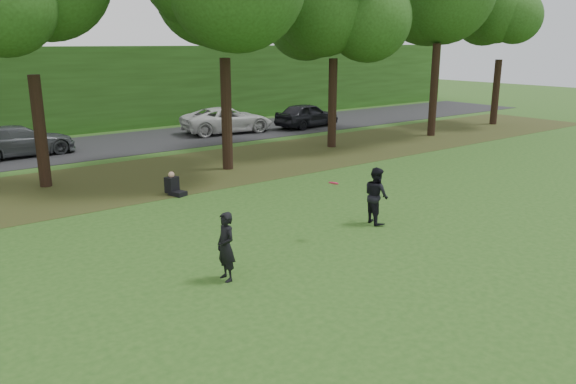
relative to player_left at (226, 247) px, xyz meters
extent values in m
plane|color=#254C18|center=(2.12, -2.42, -0.80)|extent=(120.00, 120.00, 0.00)
cube|color=#423217|center=(2.12, 10.58, -0.79)|extent=(60.00, 7.00, 0.01)
cube|color=black|center=(2.12, 18.58, -0.79)|extent=(70.00, 7.00, 0.02)
cube|color=#214513|center=(2.12, 24.58, 1.70)|extent=(70.00, 3.00, 5.00)
imported|color=black|center=(0.00, 0.00, 0.00)|extent=(0.42, 0.60, 1.60)
imported|color=black|center=(5.72, 0.86, 0.05)|extent=(0.82, 0.96, 1.70)
imported|color=#46494E|center=(-0.23, 18.20, -0.06)|extent=(5.09, 2.27, 1.45)
imported|color=silver|center=(11.30, 18.31, -0.03)|extent=(5.69, 3.17, 1.51)
imported|color=black|center=(16.47, 17.16, -0.02)|extent=(4.67, 2.33, 1.53)
cylinder|color=#F81457|center=(3.76, 0.59, 0.78)|extent=(0.32, 0.34, 0.18)
cube|color=black|center=(2.44, 7.26, -0.72)|extent=(0.55, 0.66, 0.16)
cube|color=black|center=(2.36, 7.53, -0.44)|extent=(0.50, 0.45, 0.56)
sphere|color=tan|center=(2.36, 7.53, -0.08)|extent=(0.22, 0.22, 0.22)
cylinder|color=black|center=(-0.88, 11.48, 1.26)|extent=(0.44, 0.44, 4.12)
cylinder|color=black|center=(6.12, 9.88, 1.51)|extent=(0.44, 0.44, 4.62)
cylinder|color=black|center=(13.12, 11.08, 1.43)|extent=(0.44, 0.44, 4.45)
cylinder|color=black|center=(20.12, 10.28, 1.78)|extent=(0.44, 0.44, 5.17)
cylinder|color=black|center=(27.12, 10.78, 1.28)|extent=(0.44, 0.44, 4.16)
sphere|color=#214513|center=(27.12, 10.78, 6.13)|extent=(5.60, 5.60, 5.60)
camera|label=1|loc=(-6.11, -10.23, 4.44)|focal=35.00mm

